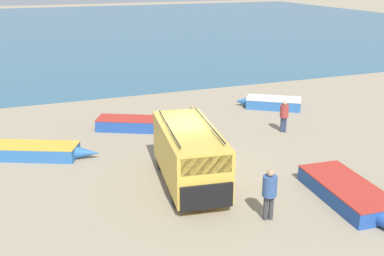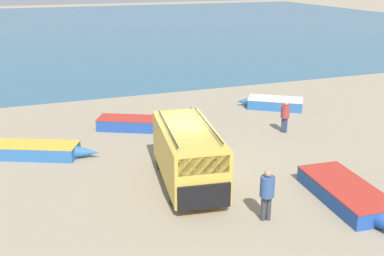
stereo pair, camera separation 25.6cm
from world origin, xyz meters
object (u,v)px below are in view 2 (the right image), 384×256
parked_van (188,154)px  fishing_rowboat_3 (29,150)px  fishing_rowboat_1 (273,103)px  fisherman_0 (285,114)px  fishing_rowboat_0 (140,124)px  fishing_rowboat_2 (348,194)px  fisherman_1 (267,190)px  fisherman_2 (193,119)px

parked_van → fishing_rowboat_3: (-5.56, 4.78, -0.90)m
fishing_rowboat_1 → parked_van: bearing=77.4°
parked_van → fisherman_0: parked_van is taller
fishing_rowboat_0 → fishing_rowboat_1: bearing=33.1°
fishing_rowboat_2 → fisherman_0: size_ratio=2.94×
fishing_rowboat_1 → fishing_rowboat_2: size_ratio=0.78×
fisherman_0 → fishing_rowboat_0: bearing=-68.4°
fishing_rowboat_3 → fisherman_1: size_ratio=3.13×
fishing_rowboat_1 → fisherman_2: 6.94m
fishing_rowboat_1 → fisherman_1: fisherman_1 is taller
fishing_rowboat_1 → fisherman_0: 4.25m
fishing_rowboat_1 → fisherman_2: fisherman_2 is taller
fishing_rowboat_0 → fishing_rowboat_1: fishing_rowboat_0 is taller
fishing_rowboat_2 → fishing_rowboat_3: 13.02m
fisherman_0 → fisherman_2: bearing=-54.0°
fisherman_0 → fisherman_2: fisherman_2 is taller
fishing_rowboat_2 → fisherman_2: bearing=-155.2°
fishing_rowboat_1 → fisherman_0: size_ratio=2.30×
fishing_rowboat_2 → fisherman_1: size_ratio=2.69×
fishing_rowboat_2 → fisherman_1: (-3.24, -0.08, 0.75)m
fishing_rowboat_1 → fisherman_2: bearing=60.9°
fishing_rowboat_2 → fishing_rowboat_0: bearing=-149.0°
fishing_rowboat_2 → fisherman_0: fisherman_0 is taller
fishing_rowboat_1 → fishing_rowboat_3: 13.81m
fisherman_0 → fisherman_1: bearing=10.3°
fishing_rowboat_0 → fisherman_1: (1.69, -9.92, 0.75)m
fishing_rowboat_2 → fisherman_0: (1.68, 6.95, 0.66)m
fishing_rowboat_3 → parked_van: bearing=-16.4°
fishing_rowboat_2 → fisherman_1: bearing=-84.1°
fisherman_0 → fisherman_1: size_ratio=0.91×
fishing_rowboat_0 → fisherman_2: fisherman_2 is taller
fisherman_1 → fisherman_2: 7.78m
fishing_rowboat_3 → fisherman_2: (7.38, -0.34, 0.70)m
fishing_rowboat_0 → fisherman_2: bearing=-20.0°
parked_van → fishing_rowboat_1: bearing=141.1°
fishing_rowboat_0 → fisherman_0: size_ratio=2.86×
fishing_rowboat_1 → fisherman_2: size_ratio=2.21×
fishing_rowboat_3 → fishing_rowboat_0: bearing=42.9°
fisherman_1 → parked_van: bearing=-143.1°
parked_van → fishing_rowboat_1: 11.03m
fisherman_0 → fishing_rowboat_3: bearing=-50.0°
parked_van → fisherman_0: 7.36m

